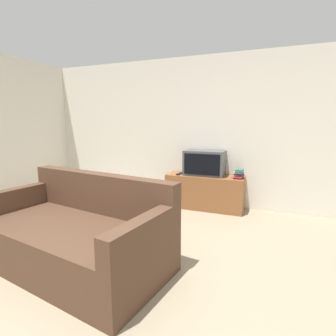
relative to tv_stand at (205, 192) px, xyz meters
name	(u,v)px	position (x,y,z in m)	size (l,w,h in m)	color
ground_plane	(98,307)	(-0.19, -2.76, -0.29)	(14.00, 14.00, 0.00)	gray
wall_back	(199,132)	(-0.19, 0.27, 1.01)	(9.00, 0.06, 2.60)	silver
tv_stand	(205,192)	(0.00, 0.00, 0.00)	(1.32, 0.43, 0.58)	brown
television	(204,163)	(-0.02, 0.03, 0.50)	(0.68, 0.38, 0.43)	#4C4C51
couch	(75,236)	(-0.81, -2.29, 0.01)	(2.14, 1.29, 0.91)	#4C3323
book_stack	(239,174)	(0.56, -0.01, 0.36)	(0.17, 0.23, 0.15)	black
remote_on_stand	(179,174)	(-0.45, -0.07, 0.30)	(0.05, 0.20, 0.02)	black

